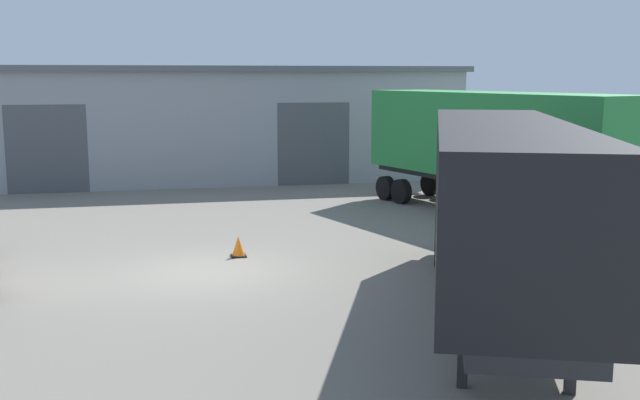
% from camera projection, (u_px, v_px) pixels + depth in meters
% --- Properties ---
extents(ground_plane, '(60.00, 60.00, 0.00)m').
position_uv_depth(ground_plane, '(211.00, 272.00, 18.29)').
color(ground_plane, slate).
extents(warehouse_building, '(25.67, 10.18, 5.17)m').
position_uv_depth(warehouse_building, '(181.00, 121.00, 36.01)').
color(warehouse_building, '#93999E').
rests_on(warehouse_building, ground_plane).
extents(container_trailer_green, '(5.75, 11.03, 4.20)m').
position_uv_depth(container_trailer_green, '(492.00, 138.00, 25.20)').
color(container_trailer_green, '#28843D').
rests_on(container_trailer_green, ground_plane).
extents(container_trailer_blue, '(6.46, 11.53, 3.85)m').
position_uv_depth(container_trailer_blue, '(502.00, 194.00, 14.50)').
color(container_trailer_blue, black).
rests_on(container_trailer_blue, ground_plane).
extents(traffic_cone, '(0.40, 0.40, 0.55)m').
position_uv_depth(traffic_cone, '(238.00, 247.00, 19.82)').
color(traffic_cone, black).
rests_on(traffic_cone, ground_plane).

